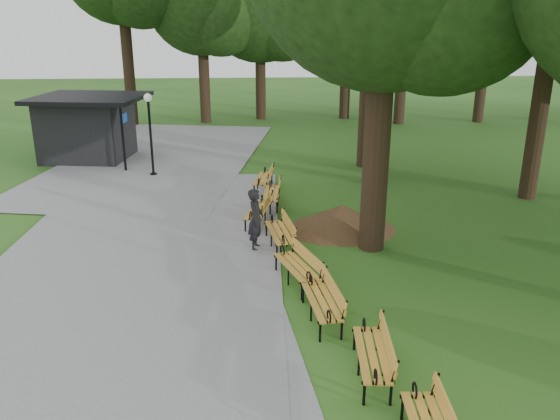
{
  "coord_description": "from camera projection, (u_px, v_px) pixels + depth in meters",
  "views": [
    {
      "loc": [
        -0.9,
        -11.32,
        6.11
      ],
      "look_at": [
        -0.02,
        3.26,
        1.1
      ],
      "focal_mm": 36.16,
      "sensor_mm": 36.0,
      "label": 1
    }
  ],
  "objects": [
    {
      "name": "bench_3",
      "position": [
        297.0,
        267.0,
        13.49
      ],
      "size": [
        1.19,
        2.0,
        0.88
      ],
      "primitive_type": null,
      "rotation": [
        0.0,
        0.0,
        -1.26
      ],
      "color": "gold",
      "rests_on": "ground"
    },
    {
      "name": "ground",
      "position": [
        290.0,
        303.0,
        12.72
      ],
      "size": [
        100.0,
        100.0,
        0.0
      ],
      "primitive_type": "plane",
      "color": "#2A5E1B",
      "rests_on": "ground"
    },
    {
      "name": "person",
      "position": [
        256.0,
        219.0,
        15.39
      ],
      "size": [
        0.53,
        0.7,
        1.74
      ],
      "primitive_type": "imported",
      "rotation": [
        0.0,
        0.0,
        1.38
      ],
      "color": "black",
      "rests_on": "ground"
    },
    {
      "name": "bench_1",
      "position": [
        372.0,
        354.0,
        10.0
      ],
      "size": [
        0.8,
        1.95,
        0.88
      ],
      "primitive_type": null,
      "rotation": [
        0.0,
        0.0,
        -1.66
      ],
      "color": "gold",
      "rests_on": "ground"
    },
    {
      "name": "bench_7",
      "position": [
        263.0,
        179.0,
        20.84
      ],
      "size": [
        0.95,
        1.98,
        0.88
      ],
      "primitive_type": null,
      "rotation": [
        0.0,
        0.0,
        -1.74
      ],
      "color": "gold",
      "rests_on": "ground"
    },
    {
      "name": "bench_6",
      "position": [
        271.0,
        193.0,
        19.1
      ],
      "size": [
        0.82,
        1.95,
        0.88
      ],
      "primitive_type": null,
      "rotation": [
        0.0,
        0.0,
        -1.67
      ],
      "color": "gold",
      "rests_on": "ground"
    },
    {
      "name": "path",
      "position": [
        135.0,
        253.0,
        15.31
      ],
      "size": [
        12.0,
        38.0,
        0.06
      ],
      "primitive_type": "cube",
      "color": "gray",
      "rests_on": "ground"
    },
    {
      "name": "lamp_post",
      "position": [
        149.0,
        118.0,
        22.14
      ],
      "size": [
        0.32,
        0.32,
        3.3
      ],
      "color": "black",
      "rests_on": "ground"
    },
    {
      "name": "dirt_mound",
      "position": [
        341.0,
        217.0,
        16.99
      ],
      "size": [
        2.78,
        2.78,
        0.77
      ],
      "primitive_type": "cone",
      "color": "#47301C",
      "rests_on": "ground"
    },
    {
      "name": "bench_2",
      "position": [
        322.0,
        302.0,
        11.85
      ],
      "size": [
        0.84,
        1.96,
        0.88
      ],
      "primitive_type": null,
      "rotation": [
        0.0,
        0.0,
        -1.46
      ],
      "color": "gold",
      "rests_on": "ground"
    },
    {
      "name": "kiosk",
      "position": [
        87.0,
        128.0,
        25.13
      ],
      "size": [
        5.11,
        4.61,
        2.86
      ],
      "primitive_type": null,
      "rotation": [
        0.0,
        0.0,
        -0.15
      ],
      "color": "black",
      "rests_on": "ground"
    },
    {
      "name": "bench_4",
      "position": [
        279.0,
        232.0,
        15.65
      ],
      "size": [
        0.89,
        1.97,
        0.88
      ],
      "primitive_type": null,
      "rotation": [
        0.0,
        0.0,
        -1.44
      ],
      "color": "gold",
      "rests_on": "ground"
    },
    {
      "name": "bench_5",
      "position": [
        258.0,
        210.0,
        17.44
      ],
      "size": [
        1.06,
        2.0,
        0.88
      ],
      "primitive_type": null,
      "rotation": [
        0.0,
        0.0,
        -1.81
      ],
      "color": "gold",
      "rests_on": "ground"
    }
  ]
}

